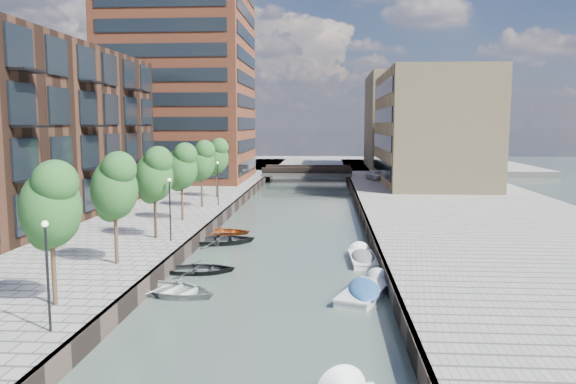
# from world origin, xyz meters

# --- Properties ---
(water) EXTENTS (300.00, 300.00, 0.00)m
(water) POSITION_xyz_m (0.00, 40.00, 0.00)
(water) COLOR #38473F
(water) RESTS_ON ground
(quay_right) EXTENTS (20.00, 140.00, 1.00)m
(quay_right) POSITION_xyz_m (16.00, 40.00, 0.50)
(quay_right) COLOR gray
(quay_right) RESTS_ON ground
(quay_wall_left) EXTENTS (0.25, 140.00, 1.00)m
(quay_wall_left) POSITION_xyz_m (-6.10, 40.00, 0.50)
(quay_wall_left) COLOR #332823
(quay_wall_left) RESTS_ON ground
(quay_wall_right) EXTENTS (0.25, 140.00, 1.00)m
(quay_wall_right) POSITION_xyz_m (6.10, 40.00, 0.50)
(quay_wall_right) COLOR #332823
(quay_wall_right) RESTS_ON ground
(far_closure) EXTENTS (80.00, 40.00, 1.00)m
(far_closure) POSITION_xyz_m (0.00, 100.00, 0.50)
(far_closure) COLOR gray
(far_closure) RESTS_ON ground
(apartment_block) EXTENTS (8.00, 38.00, 14.00)m
(apartment_block) POSITION_xyz_m (-20.00, 30.00, 8.00)
(apartment_block) COLOR black
(apartment_block) RESTS_ON quay_left
(tower) EXTENTS (18.00, 18.00, 30.00)m
(tower) POSITION_xyz_m (-17.00, 65.00, 16.00)
(tower) COLOR brown
(tower) RESTS_ON quay_left
(tan_block_near) EXTENTS (12.00, 25.00, 14.00)m
(tan_block_near) POSITION_xyz_m (16.00, 62.00, 8.00)
(tan_block_near) COLOR tan
(tan_block_near) RESTS_ON quay_right
(tan_block_far) EXTENTS (12.00, 20.00, 16.00)m
(tan_block_far) POSITION_xyz_m (16.00, 88.00, 9.00)
(tan_block_far) COLOR tan
(tan_block_far) RESTS_ON quay_right
(bridge) EXTENTS (13.00, 6.00, 1.30)m
(bridge) POSITION_xyz_m (0.00, 72.00, 1.39)
(bridge) COLOR gray
(bridge) RESTS_ON ground
(tree_1) EXTENTS (2.50, 2.50, 5.95)m
(tree_1) POSITION_xyz_m (-8.50, 11.00, 5.31)
(tree_1) COLOR #382619
(tree_1) RESTS_ON quay_left
(tree_2) EXTENTS (2.50, 2.50, 5.95)m
(tree_2) POSITION_xyz_m (-8.50, 18.00, 5.31)
(tree_2) COLOR #382619
(tree_2) RESTS_ON quay_left
(tree_3) EXTENTS (2.50, 2.50, 5.95)m
(tree_3) POSITION_xyz_m (-8.50, 25.00, 5.31)
(tree_3) COLOR #382619
(tree_3) RESTS_ON quay_left
(tree_4) EXTENTS (2.50, 2.50, 5.95)m
(tree_4) POSITION_xyz_m (-8.50, 32.00, 5.31)
(tree_4) COLOR #382619
(tree_4) RESTS_ON quay_left
(tree_5) EXTENTS (2.50, 2.50, 5.95)m
(tree_5) POSITION_xyz_m (-8.50, 39.00, 5.31)
(tree_5) COLOR #382619
(tree_5) RESTS_ON quay_left
(tree_6) EXTENTS (2.50, 2.50, 5.95)m
(tree_6) POSITION_xyz_m (-8.50, 46.00, 5.31)
(tree_6) COLOR #382619
(tree_6) RESTS_ON quay_left
(lamp_0) EXTENTS (0.24, 0.24, 4.12)m
(lamp_0) POSITION_xyz_m (-7.20, 8.00, 3.51)
(lamp_0) COLOR black
(lamp_0) RESTS_ON quay_left
(lamp_1) EXTENTS (0.24, 0.24, 4.12)m
(lamp_1) POSITION_xyz_m (-7.20, 24.00, 3.51)
(lamp_1) COLOR black
(lamp_1) RESTS_ON quay_left
(lamp_2) EXTENTS (0.24, 0.24, 4.12)m
(lamp_2) POSITION_xyz_m (-7.20, 40.00, 3.51)
(lamp_2) COLOR black
(lamp_2) RESTS_ON quay_left
(sloop_1) EXTENTS (4.44, 3.43, 0.85)m
(sloop_1) POSITION_xyz_m (-4.40, 20.08, 0.00)
(sloop_1) COLOR black
(sloop_1) RESTS_ON ground
(sloop_2) EXTENTS (4.11, 2.96, 0.84)m
(sloop_2) POSITION_xyz_m (-5.08, 31.46, 0.00)
(sloop_2) COLOR #943910
(sloop_2) RESTS_ON ground
(sloop_3) EXTENTS (5.51, 4.77, 0.96)m
(sloop_3) POSITION_xyz_m (-4.71, 15.77, 0.00)
(sloop_3) COLOR #B0B1AF
(sloop_3) RESTS_ON ground
(sloop_4) EXTENTS (5.54, 4.58, 1.00)m
(sloop_4) POSITION_xyz_m (-4.59, 27.98, 0.00)
(sloop_4) COLOR #242427
(sloop_4) RESTS_ON ground
(motorboat_3) EXTENTS (3.26, 5.12, 1.62)m
(motorboat_3) POSITION_xyz_m (4.93, 16.44, 0.20)
(motorboat_3) COLOR silver
(motorboat_3) RESTS_ON ground
(motorboat_4) EXTENTS (1.74, 4.53, 1.49)m
(motorboat_4) POSITION_xyz_m (5.16, 23.55, 0.18)
(motorboat_4) COLOR white
(motorboat_4) RESTS_ON ground
(car) EXTENTS (2.88, 4.46, 1.41)m
(car) POSITION_xyz_m (9.47, 65.03, 1.71)
(car) COLOR silver
(car) RESTS_ON quay_right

